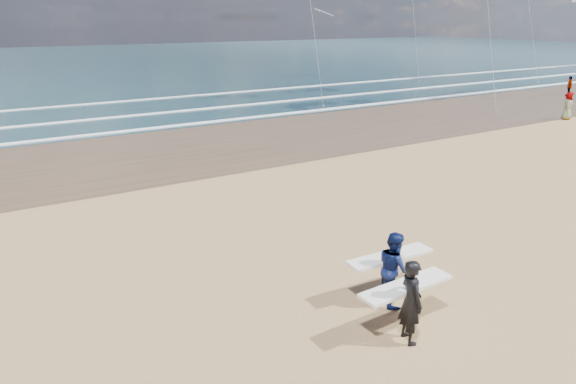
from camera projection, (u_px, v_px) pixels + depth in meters
wet_sand_strip at (426, 114)px, 34.84m from camera, size 220.00×12.00×0.01m
ocean at (165, 60)px, 78.43m from camera, size 220.00×100.00×0.02m
foam_breakers at (337, 95)px, 42.98m from camera, size 220.00×11.70×0.05m
surfer_near at (410, 299)px, 10.21m from camera, size 2.21×1.01×1.79m
surfer_far at (394, 267)px, 11.59m from camera, size 2.22×1.18×1.74m
beachgoer_0 at (568, 106)px, 32.66m from camera, size 1.01×0.87×1.75m
beachgoer_1 at (569, 86)px, 42.47m from camera, size 1.02×0.62×1.62m
kite_1 at (312, 14)px, 38.15m from camera, size 6.78×4.85×10.99m
kite_2 at (530, 15)px, 51.25m from camera, size 5.59×4.72×11.81m
kite_5 at (413, 3)px, 51.89m from camera, size 4.88×4.64×14.47m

